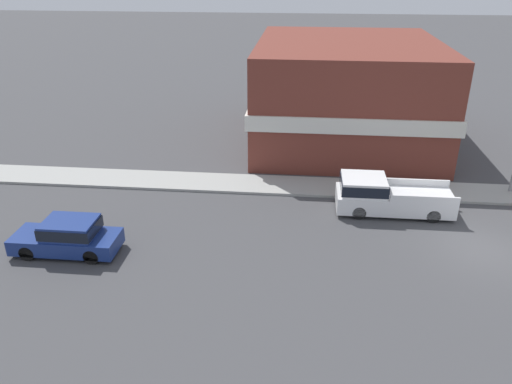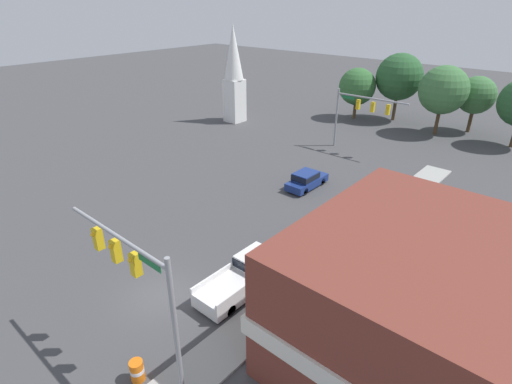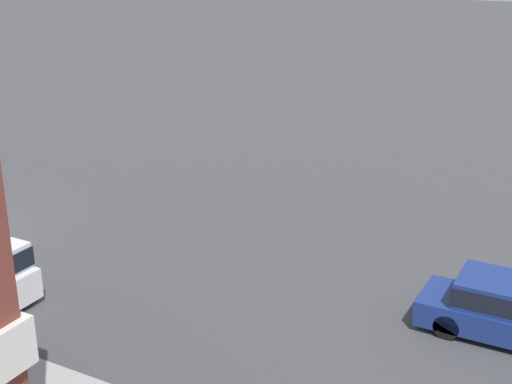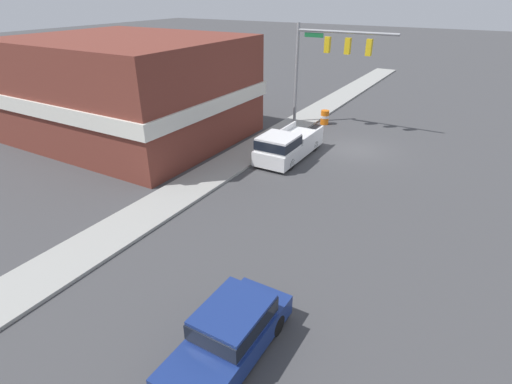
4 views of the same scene
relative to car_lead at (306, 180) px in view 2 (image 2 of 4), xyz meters
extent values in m
plane|color=#424244|center=(1.96, -17.64, -0.79)|extent=(200.00, 200.00, 0.00)
cube|color=#9E9E99|center=(7.66, -17.64, -0.72)|extent=(2.40, 60.00, 0.14)
cylinder|color=gray|center=(8.04, -20.95, 2.82)|extent=(0.22, 0.22, 7.24)
cylinder|color=gray|center=(4.54, -20.95, 5.94)|extent=(7.00, 0.18, 0.18)
cube|color=gold|center=(5.79, -20.95, 5.08)|extent=(0.36, 0.36, 1.05)
sphere|color=yellow|center=(5.79, -21.15, 5.39)|extent=(0.22, 0.22, 0.22)
cube|color=gold|center=(4.34, -20.95, 5.08)|extent=(0.36, 0.36, 1.05)
sphere|color=yellow|center=(4.34, -21.15, 5.39)|extent=(0.22, 0.22, 0.22)
cube|color=gold|center=(2.89, -20.95, 5.08)|extent=(0.36, 0.36, 1.05)
sphere|color=yellow|center=(2.89, -21.15, 5.39)|extent=(0.22, 0.22, 0.22)
cube|color=#196B38|center=(6.84, -20.95, 5.65)|extent=(1.40, 0.04, 0.30)
cylinder|color=gray|center=(-4.09, 11.64, 2.49)|extent=(0.22, 0.22, 6.57)
cylinder|color=gray|center=(-0.12, 11.64, 5.28)|extent=(7.95, 0.18, 0.18)
cube|color=gold|center=(-1.60, 11.64, 4.41)|extent=(0.36, 0.36, 1.05)
sphere|color=yellow|center=(-1.60, 11.44, 4.73)|extent=(0.22, 0.22, 0.22)
cube|color=gold|center=(0.08, 11.64, 4.41)|extent=(0.36, 0.36, 1.05)
sphere|color=yellow|center=(0.08, 11.44, 4.73)|extent=(0.22, 0.22, 0.22)
cube|color=gold|center=(1.77, 11.64, 4.41)|extent=(0.36, 0.36, 1.05)
sphere|color=yellow|center=(1.77, 11.44, 4.73)|extent=(0.22, 0.22, 0.22)
cube|color=#196B38|center=(-2.89, 11.64, 4.99)|extent=(1.40, 0.04, 0.30)
cylinder|color=black|center=(-0.77, 1.50, -0.46)|extent=(0.22, 0.66, 0.66)
cylinder|color=black|center=(0.77, 1.50, -0.46)|extent=(0.22, 0.66, 0.66)
cylinder|color=black|center=(-0.77, -1.27, -0.46)|extent=(0.22, 0.66, 0.66)
cylinder|color=black|center=(0.77, -1.27, -0.46)|extent=(0.22, 0.66, 0.66)
cube|color=navy|center=(0.00, 0.11, -0.28)|extent=(1.77, 4.48, 0.67)
cube|color=navy|center=(0.00, -0.15, 0.40)|extent=(1.62, 2.15, 0.69)
cube|color=black|center=(0.00, -0.15, 0.40)|extent=(1.64, 2.24, 0.48)
cylinder|color=black|center=(4.28, -12.60, -0.46)|extent=(0.22, 0.66, 0.66)
cylinder|color=black|center=(6.15, -12.60, -0.46)|extent=(0.22, 0.66, 0.66)
cylinder|color=black|center=(4.28, -16.09, -0.46)|extent=(0.22, 0.66, 0.66)
cylinder|color=black|center=(6.15, -16.09, -0.46)|extent=(0.22, 0.66, 0.66)
cube|color=white|center=(5.22, -14.34, -0.19)|extent=(2.09, 5.63, 0.85)
cube|color=white|center=(5.22, -12.80, 0.61)|extent=(1.99, 2.14, 0.76)
cube|color=black|center=(5.22, -12.80, 0.61)|extent=(2.01, 2.23, 0.53)
cube|color=white|center=(4.23, -15.56, 0.41)|extent=(0.12, 3.19, 0.35)
cube|color=white|center=(6.20, -15.56, 0.41)|extent=(0.12, 3.19, 0.35)
cylinder|color=orange|center=(5.86, -21.75, -0.26)|extent=(0.62, 0.62, 1.07)
cylinder|color=white|center=(5.86, -21.75, -0.20)|extent=(0.64, 0.64, 0.19)
cube|color=brown|center=(16.30, -12.47, 2.51)|extent=(13.86, 11.73, 6.60)
cube|color=silver|center=(16.30, -12.47, 2.26)|extent=(14.16, 12.03, 0.90)
cube|color=white|center=(-19.88, 11.45, 2.06)|extent=(2.30, 2.30, 5.71)
cone|color=white|center=(-19.88, 11.45, 8.40)|extent=(2.53, 2.53, 6.97)
cylinder|color=#4C3823|center=(-8.04, 23.62, 0.32)|extent=(0.44, 0.44, 2.24)
sphere|color=#336633|center=(-8.04, 23.62, 3.69)|extent=(5.01, 5.01, 5.01)
cylinder|color=#4C3823|center=(-3.49, 26.50, 0.77)|extent=(0.44, 0.44, 3.14)
sphere|color=#28562D|center=(-3.49, 26.50, 5.13)|extent=(6.20, 6.20, 6.20)
cylinder|color=#4C3823|center=(3.27, 23.70, 0.68)|extent=(0.44, 0.44, 2.94)
sphere|color=#3D703D|center=(3.27, 23.70, 4.75)|extent=(5.78, 5.78, 5.78)
cylinder|color=#4C3823|center=(6.11, 27.56, 0.52)|extent=(0.44, 0.44, 2.62)
sphere|color=#3D703D|center=(6.11, 27.56, 3.90)|extent=(4.60, 4.60, 4.60)
camera|label=1|loc=(-17.43, -9.77, 10.71)|focal=35.00mm
camera|label=2|loc=(18.09, -27.68, 14.75)|focal=28.00mm
camera|label=3|loc=(16.79, 1.91, 8.80)|focal=50.00mm
camera|label=4|loc=(-4.71, 6.63, 8.45)|focal=28.00mm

